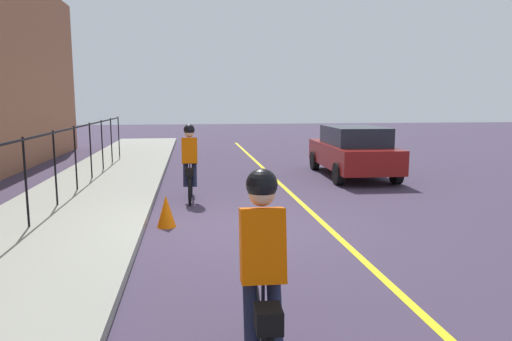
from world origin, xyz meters
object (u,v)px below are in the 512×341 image
object	(u,v)px
cyclist_follow	(262,279)
traffic_cone_near	(166,211)
cyclist_lead	(190,163)
patrol_sedan	(353,150)

from	to	relation	value
cyclist_follow	traffic_cone_near	bearing A→B (deg)	13.31
cyclist_lead	patrol_sedan	distance (m)	5.87
cyclist_lead	patrol_sedan	bearing A→B (deg)	-57.83
patrol_sedan	traffic_cone_near	distance (m)	7.64
cyclist_lead	traffic_cone_near	size ratio (longest dim) A/B	2.99
cyclist_follow	patrol_sedan	size ratio (longest dim) A/B	0.41
patrol_sedan	traffic_cone_near	size ratio (longest dim) A/B	7.32
cyclist_lead	cyclist_follow	world-z (taller)	same
patrol_sedan	traffic_cone_near	xyz separation A→B (m)	(-5.27, 5.51, -0.52)
cyclist_follow	patrol_sedan	world-z (taller)	cyclist_follow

